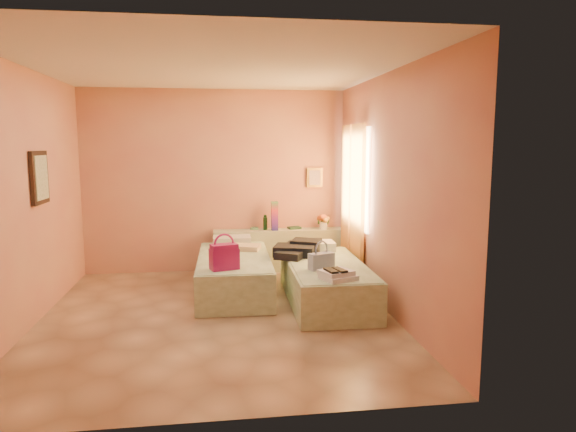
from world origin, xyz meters
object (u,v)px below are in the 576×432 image
(water_bottle, at_px, (265,223))
(flower_vase, at_px, (323,220))
(headboard_ledge, at_px, (279,250))
(towel_stack, at_px, (338,275))
(green_book, at_px, (294,228))
(bed_left, at_px, (234,274))
(bed_right, at_px, (326,283))
(magenta_handbag, at_px, (224,257))
(blue_handbag, at_px, (321,261))

(water_bottle, relative_size, flower_vase, 0.80)
(headboard_ledge, xyz_separation_m, towel_stack, (0.35, -2.48, 0.23))
(water_bottle, relative_size, green_book, 1.16)
(bed_left, bearing_deg, water_bottle, 65.82)
(water_bottle, bearing_deg, green_book, 5.78)
(bed_right, distance_m, magenta_handbag, 1.34)
(water_bottle, distance_m, magenta_handbag, 1.96)
(blue_handbag, height_order, towel_stack, blue_handbag)
(water_bottle, bearing_deg, blue_handbag, -76.45)
(blue_handbag, bearing_deg, water_bottle, 83.36)
(bed_left, distance_m, water_bottle, 1.34)
(headboard_ledge, bearing_deg, bed_left, -123.69)
(flower_vase, distance_m, magenta_handbag, 2.37)
(bed_right, height_order, green_book, green_book)
(water_bottle, height_order, towel_stack, water_bottle)
(blue_handbag, bearing_deg, bed_right, 46.54)
(flower_vase, distance_m, towel_stack, 2.45)
(blue_handbag, relative_size, towel_stack, 0.87)
(flower_vase, bearing_deg, bed_right, -100.42)
(water_bottle, distance_m, towel_stack, 2.55)
(magenta_handbag, distance_m, blue_handbag, 1.15)
(bed_left, xyz_separation_m, water_bottle, (0.53, 1.12, 0.51))
(blue_handbag, bearing_deg, headboard_ledge, 77.22)
(bed_left, bearing_deg, bed_right, -26.02)
(headboard_ledge, bearing_deg, blue_handbag, -82.60)
(magenta_handbag, bearing_deg, towel_stack, -44.98)
(magenta_handbag, bearing_deg, bed_right, -11.30)
(green_book, xyz_separation_m, blue_handbag, (0.02, -2.04, -0.07))
(headboard_ledge, bearing_deg, magenta_handbag, -115.68)
(headboard_ledge, bearing_deg, green_book, 11.13)
(bed_right, height_order, flower_vase, flower_vase)
(bed_right, bearing_deg, flower_vase, 80.53)
(bed_left, relative_size, blue_handbag, 6.60)
(bed_left, bearing_deg, blue_handbag, -39.86)
(bed_left, bearing_deg, flower_vase, 37.41)
(flower_vase, bearing_deg, headboard_ledge, 174.73)
(bed_left, relative_size, magenta_handbag, 6.10)
(headboard_ledge, height_order, towel_stack, headboard_ledge)
(water_bottle, xyz_separation_m, towel_stack, (0.57, -2.48, -0.21))
(headboard_ledge, xyz_separation_m, blue_handbag, (0.26, -1.99, 0.27))
(headboard_ledge, distance_m, water_bottle, 0.49)
(headboard_ledge, distance_m, towel_stack, 2.51)
(headboard_ledge, distance_m, bed_right, 1.74)
(headboard_ledge, relative_size, water_bottle, 9.13)
(green_book, relative_size, blue_handbag, 0.64)
(headboard_ledge, relative_size, magenta_handbag, 6.25)
(green_book, xyz_separation_m, towel_stack, (0.11, -2.53, -0.12))
(bed_left, xyz_separation_m, bed_right, (1.13, -0.58, 0.00))
(magenta_handbag, bearing_deg, bed_left, 61.80)
(bed_left, bearing_deg, green_book, 50.74)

